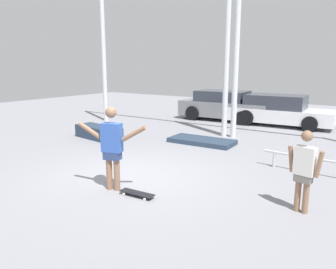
{
  "coord_description": "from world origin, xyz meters",
  "views": [
    {
      "loc": [
        4.88,
        -5.66,
        2.61
      ],
      "look_at": [
        0.07,
        1.36,
        0.8
      ],
      "focal_mm": 35.0,
      "sensor_mm": 36.0,
      "label": 1
    }
  ],
  "objects_px": {
    "grind_box": "(99,132)",
    "parked_car_white": "(278,111)",
    "bystander": "(304,168)",
    "skateboard": "(137,193)",
    "manual_pad": "(202,141)",
    "parked_car_grey": "(224,106)",
    "grind_rail": "(326,163)",
    "skateboarder": "(112,144)"
  },
  "relations": [
    {
      "from": "grind_rail",
      "to": "parked_car_grey",
      "type": "xyz_separation_m",
      "value": [
        -5.51,
        6.25,
        0.34
      ]
    },
    {
      "from": "grind_box",
      "to": "manual_pad",
      "type": "bearing_deg",
      "value": 23.43
    },
    {
      "from": "bystander",
      "to": "skateboard",
      "type": "bearing_deg",
      "value": 32.34
    },
    {
      "from": "skateboarder",
      "to": "parked_car_grey",
      "type": "relative_size",
      "value": 0.41
    },
    {
      "from": "skateboarder",
      "to": "grind_rail",
      "type": "xyz_separation_m",
      "value": [
        3.59,
        3.44,
        -0.64
      ]
    },
    {
      "from": "grind_box",
      "to": "grind_rail",
      "type": "xyz_separation_m",
      "value": [
        7.5,
        0.11,
        0.12
      ]
    },
    {
      "from": "grind_box",
      "to": "grind_rail",
      "type": "relative_size",
      "value": 0.65
    },
    {
      "from": "skateboard",
      "to": "grind_rail",
      "type": "relative_size",
      "value": 0.25
    },
    {
      "from": "grind_box",
      "to": "parked_car_white",
      "type": "distance_m",
      "value": 7.88
    },
    {
      "from": "skateboard",
      "to": "skateboarder",
      "type": "bearing_deg",
      "value": 177.06
    },
    {
      "from": "grind_box",
      "to": "skateboard",
      "type": "bearing_deg",
      "value": -36.18
    },
    {
      "from": "skateboard",
      "to": "grind_rail",
      "type": "bearing_deg",
      "value": 46.38
    },
    {
      "from": "grind_box",
      "to": "bystander",
      "type": "bearing_deg",
      "value": -16.54
    },
    {
      "from": "skateboarder",
      "to": "parked_car_white",
      "type": "bearing_deg",
      "value": 69.36
    },
    {
      "from": "parked_car_grey",
      "to": "parked_car_white",
      "type": "relative_size",
      "value": 0.95
    },
    {
      "from": "grind_rail",
      "to": "parked_car_grey",
      "type": "bearing_deg",
      "value": 131.4
    },
    {
      "from": "skateboard",
      "to": "grind_box",
      "type": "relative_size",
      "value": 0.39
    },
    {
      "from": "parked_car_white",
      "to": "bystander",
      "type": "bearing_deg",
      "value": -74.15
    },
    {
      "from": "parked_car_white",
      "to": "bystander",
      "type": "relative_size",
      "value": 3.05
    },
    {
      "from": "skateboarder",
      "to": "parked_car_white",
      "type": "xyz_separation_m",
      "value": [
        0.6,
        9.78,
        -0.35
      ]
    },
    {
      "from": "parked_car_white",
      "to": "parked_car_grey",
      "type": "bearing_deg",
      "value": 179.14
    },
    {
      "from": "manual_pad",
      "to": "parked_car_grey",
      "type": "height_order",
      "value": "parked_car_grey"
    },
    {
      "from": "grind_box",
      "to": "manual_pad",
      "type": "xyz_separation_m",
      "value": [
        3.42,
        1.48,
        -0.15
      ]
    },
    {
      "from": "grind_rail",
      "to": "manual_pad",
      "type": "bearing_deg",
      "value": 161.36
    },
    {
      "from": "grind_rail",
      "to": "bystander",
      "type": "height_order",
      "value": "bystander"
    },
    {
      "from": "parked_car_grey",
      "to": "bystander",
      "type": "bearing_deg",
      "value": -59.73
    },
    {
      "from": "manual_pad",
      "to": "parked_car_white",
      "type": "xyz_separation_m",
      "value": [
        1.09,
        4.97,
        0.56
      ]
    },
    {
      "from": "skateboard",
      "to": "parked_car_white",
      "type": "xyz_separation_m",
      "value": [
        -0.05,
        9.78,
        0.58
      ]
    },
    {
      "from": "bystander",
      "to": "manual_pad",
      "type": "bearing_deg",
      "value": -31.0
    },
    {
      "from": "skateboarder",
      "to": "grind_box",
      "type": "distance_m",
      "value": 5.19
    },
    {
      "from": "grind_box",
      "to": "parked_car_grey",
      "type": "height_order",
      "value": "parked_car_grey"
    },
    {
      "from": "manual_pad",
      "to": "parked_car_grey",
      "type": "bearing_deg",
      "value": 106.33
    },
    {
      "from": "skateboarder",
      "to": "parked_car_white",
      "type": "height_order",
      "value": "skateboarder"
    },
    {
      "from": "parked_car_grey",
      "to": "bystander",
      "type": "height_order",
      "value": "bystander"
    },
    {
      "from": "parked_car_grey",
      "to": "grind_rail",
      "type": "bearing_deg",
      "value": -50.91
    },
    {
      "from": "skateboard",
      "to": "parked_car_white",
      "type": "distance_m",
      "value": 9.8
    },
    {
      "from": "manual_pad",
      "to": "parked_car_white",
      "type": "relative_size",
      "value": 0.48
    },
    {
      "from": "grind_box",
      "to": "parked_car_white",
      "type": "relative_size",
      "value": 0.43
    },
    {
      "from": "parked_car_grey",
      "to": "parked_car_white",
      "type": "height_order",
      "value": "parked_car_grey"
    },
    {
      "from": "parked_car_grey",
      "to": "skateboarder",
      "type": "bearing_deg",
      "value": -81.12
    },
    {
      "from": "manual_pad",
      "to": "parked_car_grey",
      "type": "relative_size",
      "value": 0.51
    },
    {
      "from": "skateboard",
      "to": "manual_pad",
      "type": "xyz_separation_m",
      "value": [
        -1.14,
        4.81,
        0.01
      ]
    }
  ]
}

